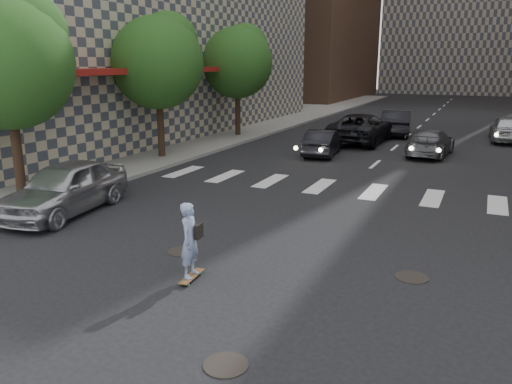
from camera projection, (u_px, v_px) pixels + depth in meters
ground at (232, 286)px, 10.27m from camera, size 160.00×160.00×0.00m
sidewalk_left at (179, 129)px, 33.71m from camera, size 13.00×80.00×0.15m
tree_a at (10, 57)px, 15.70m from camera, size 4.20×4.20×6.60m
tree_b at (160, 58)px, 22.73m from camera, size 4.20×4.20×6.60m
tree_c at (239, 59)px, 29.75m from camera, size 4.20×4.20×6.60m
manhole_a at (226, 365)px, 7.58m from camera, size 0.70×0.70×0.02m
manhole_b at (182, 251)px, 12.14m from camera, size 0.70×0.70×0.02m
manhole_c at (412, 277)px, 10.68m from camera, size 0.70×0.70×0.02m
skateboarder at (191, 240)px, 10.36m from camera, size 0.44×0.87×1.70m
silver_sedan at (65, 188)px, 15.11m from camera, size 2.46×4.87×1.59m
traffic_car_a at (323, 142)px, 24.63m from camera, size 1.82×4.03×1.28m
traffic_car_b at (430, 143)px, 24.55m from camera, size 2.15×4.55×1.28m
traffic_car_c at (361, 128)px, 28.49m from camera, size 2.95×6.05×1.65m
traffic_car_d at (508, 128)px, 28.82m from camera, size 2.04×4.61×1.54m
traffic_car_e at (396, 122)px, 31.47m from camera, size 2.30×5.01×1.59m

